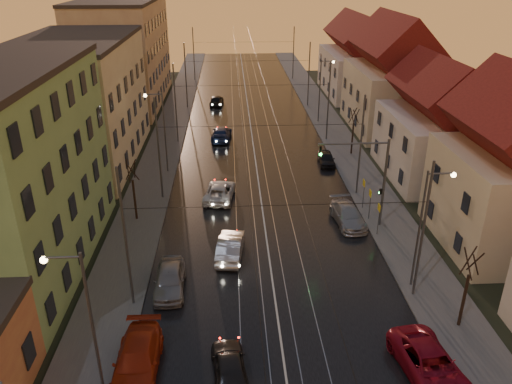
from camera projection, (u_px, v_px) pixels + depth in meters
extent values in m
cube|color=black|center=(252.00, 138.00, 58.72)|extent=(16.00, 120.00, 0.04)
cube|color=#4C4C4C|center=(167.00, 139.00, 58.23)|extent=(4.00, 120.00, 0.15)
cube|color=#4C4C4C|center=(336.00, 136.00, 59.17)|extent=(4.00, 120.00, 0.15)
cube|color=gray|center=(234.00, 138.00, 58.60)|extent=(0.06, 120.00, 0.03)
cube|color=gray|center=(246.00, 138.00, 58.67)|extent=(0.06, 120.00, 0.03)
cube|color=gray|center=(259.00, 138.00, 58.74)|extent=(0.06, 120.00, 0.03)
cube|color=gray|center=(271.00, 138.00, 58.81)|extent=(0.06, 120.00, 0.03)
cube|color=#BCB491|center=(81.00, 103.00, 49.95)|extent=(10.00, 20.00, 12.00)
cube|color=#A28168|center=(124.00, 54.00, 71.29)|extent=(10.00, 24.00, 14.00)
cube|color=beige|center=(507.00, 200.00, 35.40)|extent=(8.50, 10.00, 7.00)
cube|color=beige|center=(436.00, 146.00, 47.39)|extent=(9.00, 12.00, 6.00)
pyramid|color=#511412|center=(444.00, 98.00, 45.47)|extent=(9.18, 12.24, 3.20)
cube|color=beige|center=(390.00, 99.00, 60.68)|extent=(9.00, 14.00, 7.50)
pyramid|color=#511412|center=(396.00, 50.00, 58.27)|extent=(9.18, 14.28, 4.00)
cube|color=beige|center=(356.00, 73.00, 77.21)|extent=(9.00, 16.00, 6.50)
pyramid|color=#511412|center=(358.00, 40.00, 75.12)|extent=(9.18, 16.32, 3.50)
cylinder|color=#595B60|center=(126.00, 240.00, 28.33)|extent=(0.16, 0.16, 9.00)
cylinder|color=#595B60|center=(423.00, 232.00, 29.14)|extent=(0.16, 0.16, 9.00)
cylinder|color=#595B60|center=(159.00, 150.00, 41.93)|extent=(0.16, 0.16, 9.00)
cylinder|color=#595B60|center=(361.00, 147.00, 42.74)|extent=(0.16, 0.16, 9.00)
cylinder|color=#595B60|center=(176.00, 104.00, 55.53)|extent=(0.16, 0.16, 9.00)
cylinder|color=#595B60|center=(328.00, 102.00, 56.34)|extent=(0.16, 0.16, 9.00)
cylinder|color=#595B60|center=(186.00, 76.00, 69.13)|extent=(0.16, 0.16, 9.00)
cylinder|color=#595B60|center=(309.00, 75.00, 69.94)|extent=(0.16, 0.16, 9.00)
cylinder|color=#595B60|center=(194.00, 54.00, 85.45)|extent=(0.16, 0.16, 9.00)
cylinder|color=#595B60|center=(293.00, 54.00, 86.27)|extent=(0.16, 0.16, 9.00)
cylinder|color=#595B60|center=(93.00, 330.00, 22.18)|extent=(0.14, 0.14, 8.00)
cylinder|color=#595B60|center=(61.00, 257.00, 20.55)|extent=(1.60, 0.10, 0.10)
sphere|color=#FFD88C|center=(44.00, 260.00, 20.56)|extent=(0.32, 0.32, 0.32)
cylinder|color=#595B60|center=(419.00, 232.00, 30.27)|extent=(0.14, 0.14, 8.00)
cylinder|color=#595B60|center=(442.00, 174.00, 28.71)|extent=(1.60, 0.10, 0.10)
sphere|color=#FFD88C|center=(454.00, 175.00, 28.79)|extent=(0.32, 0.32, 0.32)
cylinder|color=#595B60|center=(165.00, 134.00, 47.57)|extent=(0.14, 0.14, 8.00)
cylinder|color=#595B60|center=(153.00, 94.00, 45.94)|extent=(1.60, 0.10, 0.10)
sphere|color=#FFD88C|center=(145.00, 95.00, 45.95)|extent=(0.32, 0.32, 0.32)
cylinder|color=#595B60|center=(320.00, 92.00, 62.91)|extent=(0.14, 0.14, 8.00)
cylinder|color=#595B60|center=(328.00, 61.00, 61.35)|extent=(1.60, 0.10, 0.10)
sphere|color=#FFD88C|center=(333.00, 62.00, 61.43)|extent=(0.32, 0.32, 0.32)
cylinder|color=#595B60|center=(384.00, 184.00, 37.70)|extent=(0.20, 0.20, 7.20)
cylinder|color=#595B60|center=(354.00, 143.00, 36.19)|extent=(5.20, 0.14, 0.14)
imported|color=black|center=(320.00, 152.00, 36.33)|extent=(0.15, 0.18, 0.90)
sphere|color=#19FF3F|center=(321.00, 154.00, 36.28)|extent=(0.20, 0.20, 0.20)
cylinder|color=black|center=(135.00, 201.00, 39.38)|extent=(0.18, 0.18, 3.50)
cylinder|color=black|center=(135.00, 170.00, 38.40)|extent=(0.37, 0.92, 1.61)
cylinder|color=black|center=(131.00, 170.00, 38.52)|extent=(0.91, 0.40, 1.61)
cylinder|color=black|center=(128.00, 171.00, 38.22)|extent=(0.37, 0.92, 1.61)
cylinder|color=black|center=(133.00, 172.00, 38.12)|extent=(0.84, 0.54, 1.62)
cylinder|color=black|center=(463.00, 302.00, 27.65)|extent=(0.18, 0.18, 3.50)
cylinder|color=black|center=(475.00, 262.00, 26.67)|extent=(0.37, 0.92, 1.61)
cylinder|color=black|center=(468.00, 260.00, 26.79)|extent=(0.91, 0.40, 1.61)
cylinder|color=black|center=(468.00, 264.00, 26.49)|extent=(0.37, 0.92, 1.61)
cylinder|color=black|center=(476.00, 265.00, 26.39)|extent=(0.84, 0.54, 1.62)
cylinder|color=black|center=(352.00, 139.00, 53.05)|extent=(0.18, 0.18, 3.50)
cylinder|color=black|center=(356.00, 116.00, 52.07)|extent=(0.37, 0.92, 1.61)
cylinder|color=black|center=(353.00, 115.00, 52.19)|extent=(0.91, 0.40, 1.61)
cylinder|color=black|center=(352.00, 116.00, 51.89)|extent=(0.37, 0.92, 1.61)
cylinder|color=black|center=(356.00, 116.00, 51.79)|extent=(0.84, 0.54, 1.62)
imported|color=black|center=(229.00, 367.00, 24.62)|extent=(2.07, 4.29, 1.41)
imported|color=#9C9CA1|center=(230.00, 247.00, 34.88)|extent=(2.16, 4.85, 1.55)
imported|color=beige|center=(220.00, 191.00, 43.44)|extent=(3.01, 5.36, 1.42)
imported|color=#182449|center=(221.00, 134.00, 57.94)|extent=(2.54, 5.30, 1.49)
imported|color=black|center=(217.00, 100.00, 71.99)|extent=(2.16, 4.48, 1.48)
imported|color=#A32810|center=(137.00, 360.00, 24.91)|extent=(2.21, 5.37, 1.56)
imported|color=gray|center=(170.00, 279.00, 31.27)|extent=(1.99, 4.68, 1.58)
imported|color=maroon|center=(430.00, 365.00, 24.67)|extent=(3.22, 5.74, 1.51)
imported|color=#A0A0A5|center=(348.00, 215.00, 39.34)|extent=(2.45, 5.13, 1.44)
imported|color=black|center=(326.00, 159.00, 50.86)|extent=(1.71, 3.89, 1.30)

